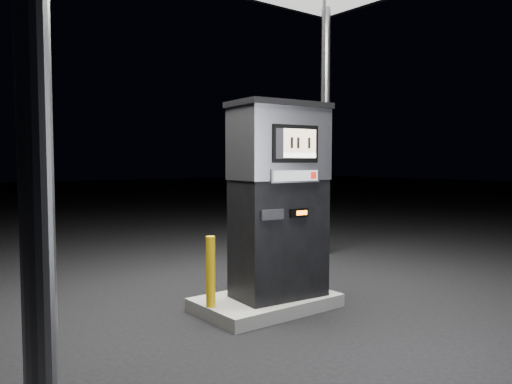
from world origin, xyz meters
TOP-DOWN VIEW (x-y plane):
  - ground at (0.00, 0.00)m, footprint 80.00×80.00m
  - pump_island at (0.00, 0.00)m, footprint 1.60×1.00m
  - fuel_dispenser at (0.12, -0.09)m, footprint 1.26×0.76m
  - bollard_left at (-0.74, 0.04)m, footprint 0.13×0.13m
  - bollard_right at (0.55, 0.04)m, footprint 0.15×0.15m

SIDE VIEW (x-z plane):
  - ground at x=0.00m, z-range 0.00..0.00m
  - pump_island at x=0.00m, z-range 0.00..0.15m
  - bollard_left at x=-0.74m, z-range 0.15..0.92m
  - bollard_right at x=0.55m, z-range 0.15..1.12m
  - fuel_dispenser at x=0.12m, z-range -1.03..3.64m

